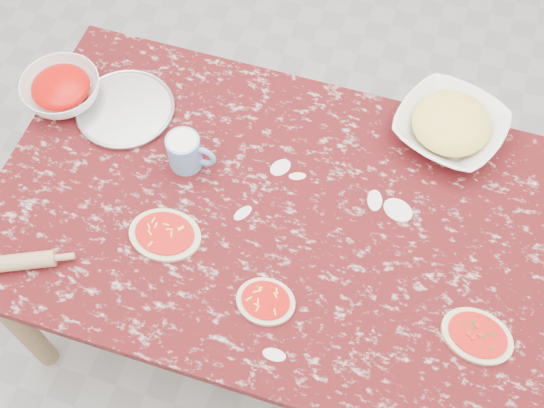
{
  "coord_description": "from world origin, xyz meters",
  "views": [
    {
      "loc": [
        0.28,
        -0.89,
        2.44
      ],
      "look_at": [
        0.0,
        0.0,
        0.8
      ],
      "focal_mm": 45.29,
      "sensor_mm": 36.0,
      "label": 1
    }
  ],
  "objects_px": {
    "cheese_bowl": "(450,128)",
    "rolling_pin": "(12,263)",
    "flour_mug": "(186,152)",
    "worktable": "(272,226)",
    "sauce_bowl": "(62,90)",
    "pizza_tray": "(126,110)"
  },
  "relations": [
    {
      "from": "worktable",
      "to": "cheese_bowl",
      "type": "relative_size",
      "value": 5.12
    },
    {
      "from": "cheese_bowl",
      "to": "rolling_pin",
      "type": "bearing_deg",
      "value": -142.95
    },
    {
      "from": "worktable",
      "to": "sauce_bowl",
      "type": "distance_m",
      "value": 0.78
    },
    {
      "from": "pizza_tray",
      "to": "rolling_pin",
      "type": "relative_size",
      "value": 1.3
    },
    {
      "from": "flour_mug",
      "to": "rolling_pin",
      "type": "bearing_deg",
      "value": -125.81
    },
    {
      "from": "cheese_bowl",
      "to": "rolling_pin",
      "type": "xyz_separation_m",
      "value": [
        -1.04,
        -0.78,
        -0.02
      ]
    },
    {
      "from": "worktable",
      "to": "sauce_bowl",
      "type": "bearing_deg",
      "value": 165.14
    },
    {
      "from": "cheese_bowl",
      "to": "rolling_pin",
      "type": "distance_m",
      "value": 1.3
    },
    {
      "from": "pizza_tray",
      "to": "cheese_bowl",
      "type": "distance_m",
      "value": 0.98
    },
    {
      "from": "flour_mug",
      "to": "pizza_tray",
      "type": "bearing_deg",
      "value": 154.28
    },
    {
      "from": "worktable",
      "to": "flour_mug",
      "type": "xyz_separation_m",
      "value": [
        -0.29,
        0.09,
        0.14
      ]
    },
    {
      "from": "cheese_bowl",
      "to": "flour_mug",
      "type": "relative_size",
      "value": 2.14
    },
    {
      "from": "rolling_pin",
      "to": "flour_mug",
      "type": "bearing_deg",
      "value": 54.19
    },
    {
      "from": "flour_mug",
      "to": "rolling_pin",
      "type": "relative_size",
      "value": 0.64
    },
    {
      "from": "rolling_pin",
      "to": "worktable",
      "type": "bearing_deg",
      "value": 30.93
    },
    {
      "from": "worktable",
      "to": "cheese_bowl",
      "type": "distance_m",
      "value": 0.6
    },
    {
      "from": "flour_mug",
      "to": "sauce_bowl",
      "type": "bearing_deg",
      "value": 166.24
    },
    {
      "from": "pizza_tray",
      "to": "flour_mug",
      "type": "xyz_separation_m",
      "value": [
        0.25,
        -0.12,
        0.05
      ]
    },
    {
      "from": "cheese_bowl",
      "to": "rolling_pin",
      "type": "height_order",
      "value": "cheese_bowl"
    },
    {
      "from": "sauce_bowl",
      "to": "flour_mug",
      "type": "relative_size",
      "value": 1.66
    },
    {
      "from": "worktable",
      "to": "pizza_tray",
      "type": "bearing_deg",
      "value": 159.01
    },
    {
      "from": "pizza_tray",
      "to": "flour_mug",
      "type": "bearing_deg",
      "value": -25.72
    }
  ]
}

